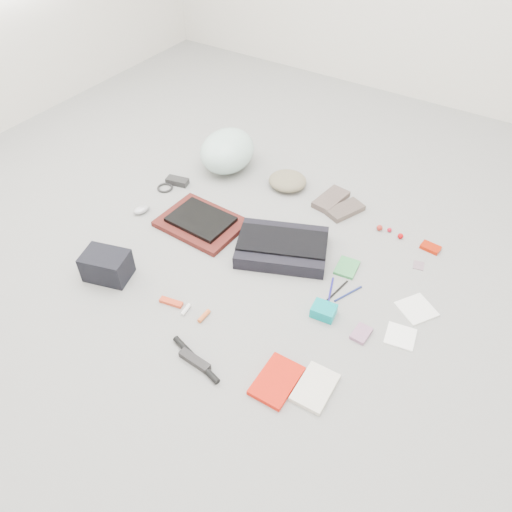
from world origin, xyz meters
The scene contains 33 objects.
ground_plane centered at (0.00, 0.00, 0.00)m, with size 4.00×4.00×0.00m, color gray.
messenger_bag centered at (0.06, 0.13, 0.03)m, with size 0.41×0.29×0.07m, color black.
bag_flap centered at (0.06, 0.13, 0.07)m, with size 0.41×0.19×0.01m, color black.
laptop_sleeve centered at (-0.38, 0.08, 0.01)m, with size 0.40×0.30×0.03m, color #521914.
laptop centered at (-0.38, 0.08, 0.04)m, with size 0.30×0.22×0.02m, color black.
bike_helmet centered at (-0.57, 0.58, 0.11)m, with size 0.29×0.36×0.22m, color silver.
beanie centered at (-0.18, 0.61, 0.04)m, with size 0.21×0.20×0.07m, color #7E7357.
mitten_left centered at (0.08, 0.61, 0.02)m, with size 0.11×0.21×0.03m, color brown.
mitten_right centered at (0.18, 0.57, 0.01)m, with size 0.10×0.20×0.03m, color brown.
power_brick centered at (-0.71, 0.30, 0.02)m, with size 0.12×0.06×0.03m, color black.
cable_coil centered at (-0.74, 0.22, 0.01)m, with size 0.09×0.09×0.01m, color black.
mouse centered at (-0.70, 0.00, 0.02)m, with size 0.05×0.09×0.03m, color #A2A2A7.
camera_bag centered at (-0.51, -0.42, 0.06)m, with size 0.20×0.14×0.13m, color black.
multitool centered at (-0.17, -0.40, 0.01)m, with size 0.10×0.03×0.02m, color red.
toiletry_tube_white centered at (-0.10, -0.40, 0.01)m, with size 0.02×0.02×0.06m, color white.
toiletry_tube_orange centered at (-0.01, -0.38, 0.01)m, with size 0.02×0.02×0.07m, color #D35D28.
u_lock centered at (0.09, -0.58, 0.01)m, with size 0.14×0.03×0.03m, color black.
bike_pump centered at (0.09, -0.57, 0.01)m, with size 0.02×0.02×0.27m, color black.
book_red centered at (0.40, -0.49, 0.01)m, with size 0.14×0.20×0.02m, color red.
book_white centered at (0.54, -0.43, 0.01)m, with size 0.12×0.18×0.02m, color beige.
notepad centered at (0.37, 0.20, 0.01)m, with size 0.09×0.12×0.01m, color #368A47.
pen_blue centered at (0.37, 0.03, 0.00)m, with size 0.01×0.01×0.16m, color navy.
pen_black centered at (0.39, 0.05, 0.00)m, with size 0.01×0.01×0.15m, color black.
pen_navy centered at (0.44, 0.06, 0.00)m, with size 0.01×0.01×0.15m, color navy.
accordion_wallet centered at (0.40, -0.10, 0.02)m, with size 0.10×0.08×0.05m, color #03979B.
card_deck centered at (0.58, -0.11, 0.01)m, with size 0.06×0.09×0.02m, color #A26E91.
napkin_top centered at (0.72, 0.13, 0.00)m, with size 0.14×0.14×0.01m, color white.
napkin_bottom centered at (0.71, -0.04, 0.00)m, with size 0.11×0.11×0.01m, color white.
lollipop_a centered at (0.39, 0.53, 0.01)m, with size 0.03×0.03×0.03m, color maroon.
lollipop_b centered at (0.43, 0.55, 0.01)m, with size 0.02×0.02×0.02m, color red.
lollipop_c centered at (0.49, 0.53, 0.01)m, with size 0.03×0.03×0.03m, color #AB0408.
altoids_tin centered at (0.64, 0.53, 0.01)m, with size 0.09×0.06×0.02m, color #AF1C05.
stamp_sheet centered at (0.64, 0.39, 0.00)m, with size 0.05×0.06×0.00m, color gray.
Camera 1 is at (0.89, -1.38, 1.61)m, focal length 35.00 mm.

